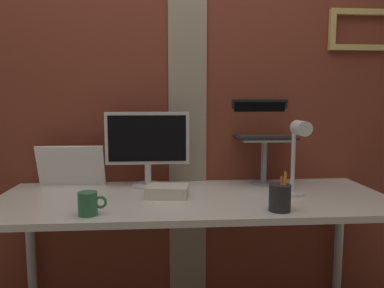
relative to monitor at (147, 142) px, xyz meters
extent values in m
cube|color=brown|center=(0.11, 0.18, 0.32)|extent=(3.30, 0.12, 2.64)
cube|color=gray|center=(0.23, 0.12, 0.32)|extent=(0.22, 0.01, 2.64)
cube|color=tan|center=(1.24, 0.10, 0.73)|extent=(0.39, 0.03, 0.03)
cube|color=tan|center=(1.24, 0.10, 0.53)|extent=(0.39, 0.03, 0.03)
cube|color=tan|center=(1.06, 0.10, 0.63)|extent=(0.03, 0.03, 0.17)
cube|color=silver|center=(0.23, -0.24, -0.26)|extent=(1.94, 0.72, 0.03)
cylinder|color=#B2B2B7|center=(-0.67, 0.06, -0.64)|extent=(0.05, 0.05, 0.72)
cylinder|color=#B2B2B7|center=(1.14, 0.06, -0.64)|extent=(0.05, 0.05, 0.72)
cylinder|color=silver|center=(0.00, 0.00, -0.24)|extent=(0.18, 0.18, 0.01)
cylinder|color=silver|center=(0.00, 0.00, -0.18)|extent=(0.04, 0.04, 0.11)
cube|color=silver|center=(0.00, 0.00, 0.02)|extent=(0.46, 0.04, 0.29)
cube|color=black|center=(0.00, -0.02, 0.02)|extent=(0.42, 0.00, 0.25)
cylinder|color=gray|center=(0.65, 0.00, -0.24)|extent=(0.14, 0.14, 0.01)
cylinder|color=gray|center=(0.65, 0.00, -0.11)|extent=(0.03, 0.03, 0.24)
cube|color=gray|center=(0.65, 0.00, 0.01)|extent=(0.28, 0.22, 0.01)
cube|color=black|center=(0.65, 0.00, 0.02)|extent=(0.33, 0.21, 0.01)
cube|color=#2D2D30|center=(0.65, 0.02, 0.03)|extent=(0.29, 0.12, 0.00)
cube|color=black|center=(0.65, 0.14, 0.13)|extent=(0.33, 0.06, 0.21)
cube|color=black|center=(0.65, 0.13, 0.13)|extent=(0.30, 0.05, 0.18)
cube|color=white|center=(-0.42, 0.04, -0.13)|extent=(0.36, 0.08, 0.23)
cylinder|color=white|center=(0.73, -0.24, -0.24)|extent=(0.12, 0.12, 0.02)
cylinder|color=white|center=(0.73, -0.24, -0.05)|extent=(0.02, 0.02, 0.35)
cylinder|color=white|center=(0.73, -0.33, 0.10)|extent=(0.07, 0.11, 0.07)
cylinder|color=#262628|center=(0.59, -0.50, -0.19)|extent=(0.09, 0.09, 0.12)
cylinder|color=orange|center=(0.59, -0.51, -0.15)|extent=(0.04, 0.03, 0.16)
cylinder|color=orange|center=(0.59, -0.50, -0.16)|extent=(0.02, 0.02, 0.14)
cylinder|color=red|center=(0.59, -0.50, -0.16)|extent=(0.04, 0.01, 0.14)
cylinder|color=orange|center=(0.60, -0.51, -0.16)|extent=(0.02, 0.03, 0.16)
cylinder|color=#33724C|center=(-0.22, -0.50, -0.20)|extent=(0.08, 0.08, 0.10)
torus|color=#33724C|center=(-0.17, -0.50, -0.19)|extent=(0.05, 0.01, 0.05)
cube|color=silver|center=(0.11, -0.24, -0.22)|extent=(0.22, 0.17, 0.06)
camera|label=1|loc=(0.10, -1.99, 0.23)|focal=34.10mm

